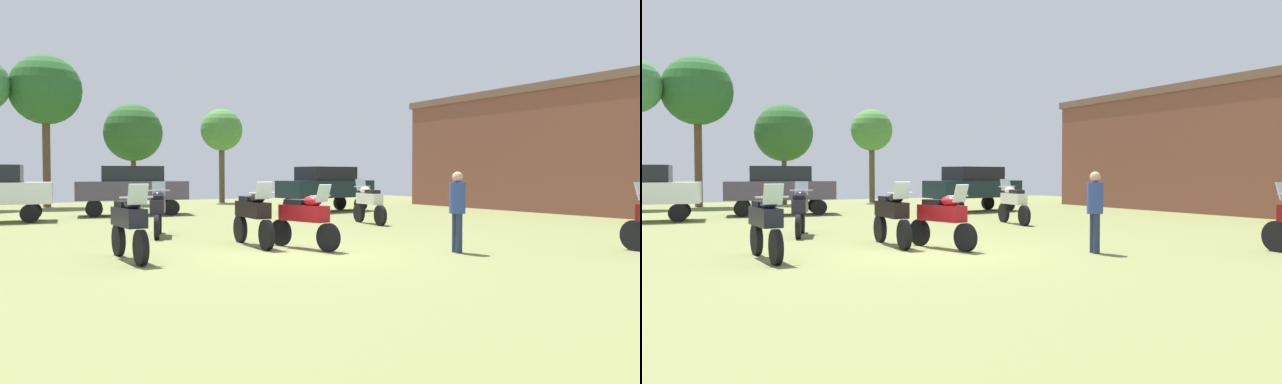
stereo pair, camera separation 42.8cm
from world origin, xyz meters
The scene contains 13 objects.
ground_plane centered at (0.00, 0.00, 0.01)m, with size 44.00×52.00×0.02m.
brick_building centered at (18.00, 4.06, 2.83)m, with size 6.12×21.16×5.65m.
motorcycle_1 centered at (-3.34, 0.47, 0.76)m, with size 0.62×2.21×1.50m.
motorcycle_3 centered at (0.45, 0.35, 0.73)m, with size 0.79×2.10×1.46m.
motorcycle_5 centered at (-1.70, 4.64, 0.74)m, with size 0.83×2.11×1.47m.
motorcycle_7 centered at (5.46, 4.99, 0.76)m, with size 0.62×2.17×1.50m.
motorcycle_10 centered at (-0.36, 1.35, 0.76)m, with size 0.62×2.32×1.51m.
car_2 centered at (7.52, 11.29, 1.19)m, with size 4.53×2.45×2.00m.
car_5 centered at (-0.49, 13.25, 1.19)m, with size 4.53×2.45×2.00m.
person_1 centered at (2.96, -1.85, 1.03)m, with size 0.42×0.42×1.73m.
tree_2 centered at (-2.95, 21.27, 5.88)m, with size 3.48×3.48×7.66m.
tree_4 centered at (6.35, 21.22, 4.21)m, with size 2.43×2.43×5.47m.
tree_7 centered at (1.38, 21.49, 3.94)m, with size 3.12×3.12×5.50m.
Camera 2 is at (-5.41, -11.28, 1.70)m, focal length 32.69 mm.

